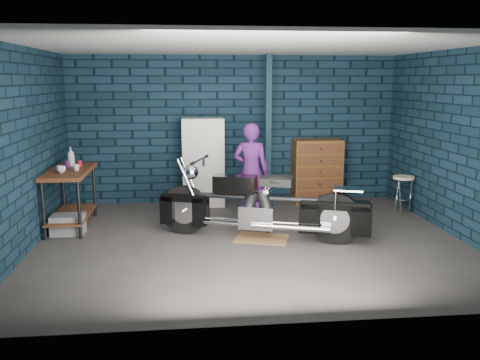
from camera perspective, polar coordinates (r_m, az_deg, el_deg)
The scene contains 16 objects.
ground at distance 7.28m, azimuth 1.21°, elevation -6.89°, with size 6.00×6.00×0.00m, color #444240.
room_walls at distance 7.47m, azimuth 0.74°, elevation 8.47°, with size 6.02×5.01×2.71m.
support_post at distance 8.97m, azimuth 3.18°, elevation 5.37°, with size 0.10×0.10×2.70m, color #102633.
workbench at distance 8.27m, azimuth -18.47°, elevation -2.00°, with size 0.60×1.40×0.91m, color brown.
drip_mat at distance 7.41m, azimuth 2.46°, elevation -6.55°, with size 0.75×0.56×0.01m, color brown.
motorcycle at distance 7.25m, azimuth 2.50°, elevation -2.27°, with size 2.60×0.70×1.14m, color black, non-canonical shape.
person at distance 8.29m, azimuth 1.23°, elevation 1.00°, with size 0.58×0.38×1.58m, color #5C217B.
storage_bin at distance 7.99m, azimuth -18.75°, elevation -4.74°, with size 0.47×0.34×0.29m, color gray.
locker at distance 9.21m, azimuth -4.17°, elevation 2.03°, with size 0.74×0.53×1.59m, color silver.
tool_chest at distance 9.55m, azimuth 8.63°, elevation 1.00°, with size 0.88×0.49×1.18m, color brown.
shop_stool at distance 9.12m, azimuth 17.80°, elevation -1.60°, with size 0.36×0.36×0.65m, color beige, non-canonical shape.
cup_a at distance 7.93m, azimuth -19.44°, elevation 1.14°, with size 0.13×0.13×0.11m, color beige.
cup_b at distance 8.03m, azimuth -17.91°, elevation 1.32°, with size 0.10×0.10×0.09m, color beige.
mug_purple at distance 8.34m, azimuth -18.82°, elevation 1.67°, with size 0.08×0.08×0.11m, color #611B6F.
mug_red at distance 8.41m, azimuth -17.55°, elevation 1.78°, with size 0.07×0.07×0.10m, color #A61621.
bottle at distance 8.48m, azimuth -18.46°, elevation 2.51°, with size 0.12×0.12×0.31m, color gray.
Camera 1 is at (-0.88, -6.86, 2.26)m, focal length 38.00 mm.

